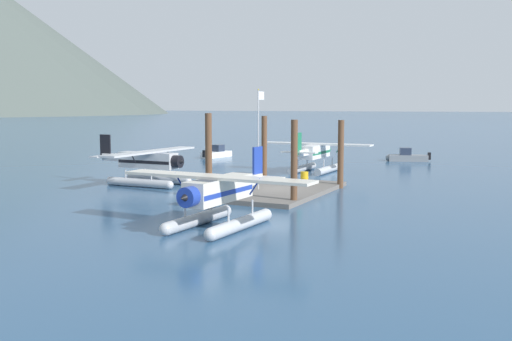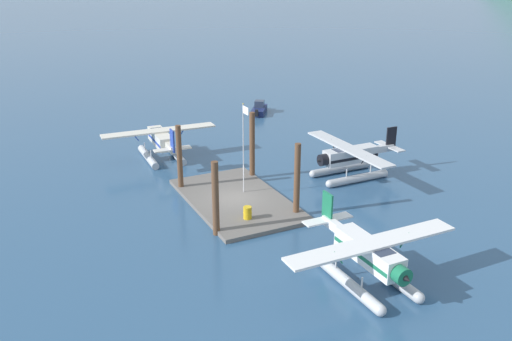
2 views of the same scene
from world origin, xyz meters
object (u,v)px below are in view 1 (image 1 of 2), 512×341
at_px(fuel_drum, 304,177).
at_px(boat_white_open_east, 217,153).
at_px(seaplane_silver_bow_centre, 148,165).
at_px(seaplane_white_stbd_fwd, 315,155).
at_px(boat_grey_open_se, 407,157).
at_px(flagpole, 259,128).
at_px(seaplane_cream_port_aft, 219,197).

xyz_separation_m(fuel_drum, boat_white_open_east, (19.64, 18.62, -0.25)).
relative_size(seaplane_silver_bow_centre, seaplane_white_stbd_fwd, 1.00).
relative_size(boat_white_open_east, boat_grey_open_se, 1.03).
height_order(flagpole, fuel_drum, flagpole).
distance_m(fuel_drum, seaplane_white_stbd_fwd, 10.21).
distance_m(seaplane_white_stbd_fwd, boat_grey_open_se, 15.63).
bearing_deg(seaplane_white_stbd_fwd, boat_grey_open_se, -20.66).
distance_m(flagpole, fuel_drum, 6.02).
distance_m(seaplane_cream_port_aft, boat_grey_open_se, 40.12).
distance_m(fuel_drum, seaplane_silver_bow_centre, 12.10).
bearing_deg(seaplane_cream_port_aft, fuel_drum, 5.01).
relative_size(flagpole, seaplane_silver_bow_centre, 0.67).
xyz_separation_m(fuel_drum, seaplane_white_stbd_fwd, (9.82, 2.67, 0.84)).
distance_m(fuel_drum, seaplane_cream_port_aft, 15.75).
relative_size(seaplane_white_stbd_fwd, seaplane_cream_port_aft, 1.00).
xyz_separation_m(seaplane_cream_port_aft, boat_grey_open_se, (40.08, -1.45, -1.09)).
relative_size(seaplane_white_stbd_fwd, boat_grey_open_se, 2.20).
xyz_separation_m(seaplane_white_stbd_fwd, boat_grey_open_se, (14.59, -5.50, -1.09)).
height_order(fuel_drum, seaplane_silver_bow_centre, seaplane_silver_bow_centre).
distance_m(boat_white_open_east, boat_grey_open_se, 21.97).
bearing_deg(fuel_drum, flagpole, 157.66).
bearing_deg(seaplane_cream_port_aft, seaplane_white_stbd_fwd, 9.02).
bearing_deg(seaplane_silver_bow_centre, boat_grey_open_se, -26.49).
xyz_separation_m(boat_white_open_east, boat_grey_open_se, (4.77, -21.45, 0.00)).
bearing_deg(fuel_drum, seaplane_white_stbd_fwd, 15.22).
relative_size(seaplane_silver_bow_centre, boat_grey_open_se, 2.20).
xyz_separation_m(seaplane_white_stbd_fwd, seaplane_cream_port_aft, (-25.49, -4.05, 0.00)).
bearing_deg(boat_grey_open_se, seaplane_silver_bow_centre, 153.51).
xyz_separation_m(seaplane_silver_bow_centre, boat_grey_open_se, (28.48, -14.19, -1.09)).
relative_size(flagpole, seaplane_white_stbd_fwd, 0.67).
distance_m(seaplane_silver_bow_centre, boat_white_open_east, 24.82).
bearing_deg(seaplane_cream_port_aft, boat_white_open_east, 29.52).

